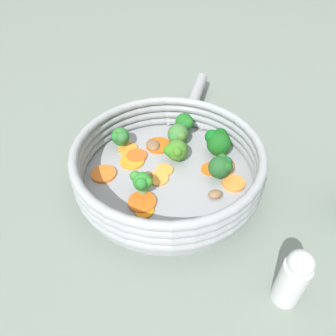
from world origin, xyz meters
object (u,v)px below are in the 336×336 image
Objects in this scene: carrot_slice_9 at (142,202)px; mushroom_piece_1 at (215,194)px; carrot_slice_0 at (167,169)px; broccoli_floret_5 at (120,137)px; broccoli_floret_0 at (185,123)px; broccoli_floret_3 at (221,166)px; carrot_slice_10 at (132,161)px; carrot_slice_1 at (159,145)px; broccoli_floret_2 at (178,135)px; carrot_slice_11 at (233,183)px; mushroom_piece_0 at (153,145)px; carrot_slice_4 at (160,180)px; salt_shaker at (295,277)px; carrot_slice_7 at (104,174)px; carrot_slice_2 at (144,211)px; broccoli_floret_4 at (218,142)px; carrot_slice_3 at (137,156)px; carrot_slice_6 at (223,165)px; broccoli_floret_6 at (142,182)px; mushroom_piece_2 at (147,177)px; broccoli_floret_1 at (176,150)px; carrot_slice_5 at (128,149)px; skillet at (168,178)px; carrot_slice_8 at (210,169)px.

mushroom_piece_1 is at bearing -29.00° from carrot_slice_9.
broccoli_floret_5 is at bearing 108.78° from carrot_slice_0.
broccoli_floret_0 is 1.09× the size of broccoli_floret_3.
carrot_slice_1 is at bearing 8.39° from carrot_slice_10.
broccoli_floret_2 is 0.11m from broccoli_floret_5.
carrot_slice_11 is 0.17m from mushroom_piece_0.
broccoli_floret_5 reaches higher than carrot_slice_10.
salt_shaker is at bearing -84.80° from carrot_slice_4.
carrot_slice_2 is at bearing -82.89° from carrot_slice_7.
carrot_slice_1 and carrot_slice_10 have the same top height.
broccoli_floret_4 is at bearing -26.10° from carrot_slice_10.
carrot_slice_4 is at bearing -90.36° from carrot_slice_3.
carrot_slice_1 is 0.04m from broccoli_floret_2.
mushroom_piece_1 is at bearing 80.59° from salt_shaker.
carrot_slice_2 is 0.82× the size of carrot_slice_3.
broccoli_floret_5 is 0.21m from mushroom_piece_1.
broccoli_floret_2 is at bearing -10.63° from carrot_slice_3.
broccoli_floret_6 reaches higher than carrot_slice_6.
broccoli_floret_3 is at bearing -33.63° from mushroom_piece_2.
broccoli_floret_3 is (0.15, -0.01, 0.02)m from carrot_slice_2.
carrot_slice_6 is 0.09m from broccoli_floret_1.
mushroom_piece_0 is (0.10, 0.12, 0.00)m from carrot_slice_2.
carrot_slice_10 is 0.05m from broccoli_floret_5.
carrot_slice_11 reaches higher than carrot_slice_5.
carrot_slice_4 is 0.26m from salt_shaker.
salt_shaker is (0.03, -0.37, 0.01)m from broccoli_floret_5.
broccoli_floret_0 is (0.11, -0.00, 0.03)m from carrot_slice_3.
carrot_slice_10 is at bearing 118.50° from skillet.
broccoli_floret_6 is at bearing -134.07° from mushroom_piece_2.
carrot_slice_2 is at bearing -126.39° from mushroom_piece_2.
skillet is at bearing -114.57° from carrot_slice_0.
broccoli_floret_2 is at bearing -152.52° from broccoli_floret_0.
carrot_slice_8 is 0.34× the size of salt_shaker.
carrot_slice_9 is 1.04× the size of broccoli_floret_1.
carrot_slice_5 is 0.18m from broccoli_floret_3.
carrot_slice_1 is 1.25× the size of carrot_slice_11.
carrot_slice_11 is (0.15, -0.05, 0.00)m from carrot_slice_9.
carrot_slice_2 is at bearing -177.93° from carrot_slice_6.
carrot_slice_2 is at bearing -144.56° from carrot_slice_4.
carrot_slice_5 is (-0.03, 0.09, 0.00)m from carrot_slice_0.
broccoli_floret_1 is 0.08m from broccoli_floret_4.
mushroom_piece_2 reaches higher than carrot_slice_2.
carrot_slice_5 reaches higher than skillet.
carrot_slice_9 reaches higher than carrot_slice_8.
broccoli_floret_5 is at bearing 145.35° from mushroom_piece_0.
broccoli_floret_6 is at bearing -67.82° from carrot_slice_7.
carrot_slice_4 is 0.80× the size of carrot_slice_10.
carrot_slice_0 is 0.07m from carrot_slice_3.
mushroom_piece_2 is at bearing 134.72° from carrot_slice_4.
carrot_slice_8 is (-0.02, 0.01, -0.00)m from carrot_slice_6.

